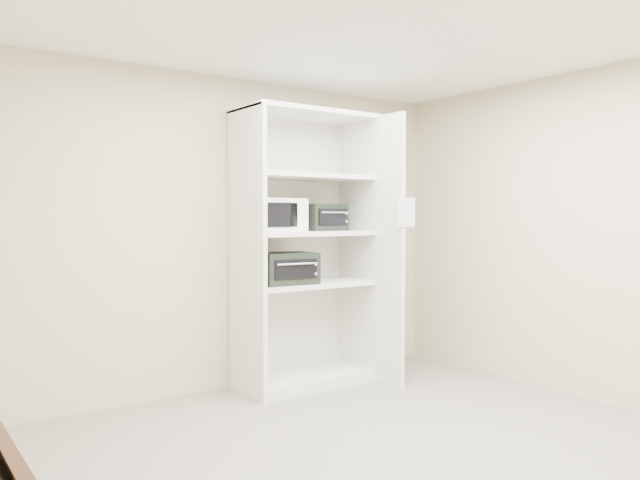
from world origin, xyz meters
TOP-DOWN VIEW (x-y plane):
  - floor at (0.00, 0.00)m, footprint 4.50×4.00m
  - ceiling at (0.00, 0.00)m, footprint 4.50×4.00m
  - wall_back at (0.00, 2.00)m, footprint 4.50×0.02m
  - wall_right at (2.25, 0.00)m, footprint 0.02×4.00m
  - shelving_unit at (0.67, 1.70)m, footprint 1.24×0.92m
  - microwave at (0.33, 1.76)m, footprint 0.48×0.36m
  - toaster_oven_upper at (0.81, 1.74)m, footprint 0.46×0.37m
  - toaster_oven_lower at (0.38, 1.65)m, footprint 0.51×0.40m
  - paper_sign at (1.25, 1.07)m, footprint 0.20×0.01m

SIDE VIEW (x-z plane):
  - floor at x=0.00m, z-range -0.01..0.01m
  - toaster_oven_lower at x=0.38m, z-range 0.92..1.19m
  - shelving_unit at x=0.67m, z-range -0.08..2.34m
  - wall_back at x=0.00m, z-range 0.00..2.70m
  - wall_right at x=2.25m, z-range 0.00..2.70m
  - toaster_oven_upper at x=0.81m, z-range 1.37..1.61m
  - microwave at x=0.33m, z-range 1.37..1.65m
  - paper_sign at x=1.25m, z-range 1.41..1.66m
  - ceiling at x=0.00m, z-range 2.70..2.71m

